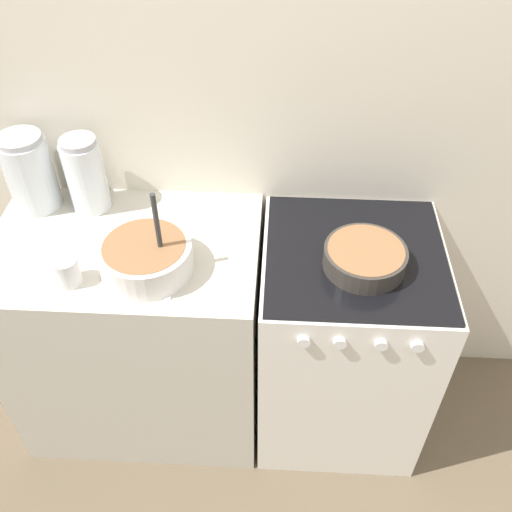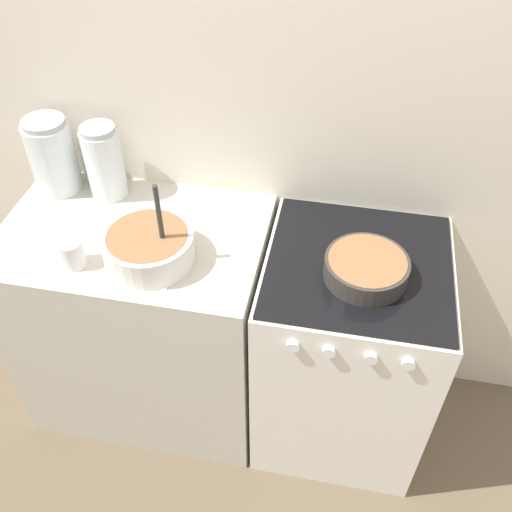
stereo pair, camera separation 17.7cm
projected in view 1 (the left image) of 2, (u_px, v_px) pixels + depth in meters
ground_plane at (254, 468)px, 2.28m from camera, size 12.00×12.00×0.00m
wall_back at (264, 122)px, 1.91m from camera, size 4.82×0.05×2.40m
countertop_cabinet at (141, 332)px, 2.20m from camera, size 0.91×0.60×0.92m
stove at (342, 341)px, 2.17m from camera, size 0.61×0.62×0.92m
mixing_bowl at (146, 256)px, 1.76m from camera, size 0.29×0.29×0.30m
baking_pan at (365, 257)px, 1.79m from camera, size 0.26×0.26×0.07m
storage_jar_left at (31, 177)px, 1.96m from camera, size 0.16×0.16×0.28m
storage_jar_middle at (87, 179)px, 1.96m from camera, size 0.13×0.13×0.27m
tin_can at (67, 271)px, 1.73m from camera, size 0.08×0.08×0.09m
recipe_page at (142, 273)px, 1.79m from camera, size 0.21×0.21×0.01m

